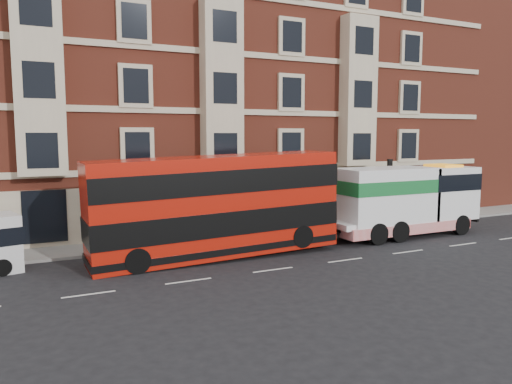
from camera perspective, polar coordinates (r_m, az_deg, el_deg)
ground at (r=22.89m, az=1.95°, el=-8.89°), size 120.00×120.00×0.00m
sidewalk at (r=29.52m, az=-4.91°, el=-5.23°), size 90.00×3.00×0.15m
victorian_terrace at (r=36.37m, az=-8.67°, el=12.76°), size 45.00×12.00×20.40m
filler_east at (r=54.09m, az=26.02°, el=9.44°), size 18.00×10.00×19.00m
lamp_post_west at (r=26.28m, az=-16.22°, el=-1.18°), size 0.35×0.15×4.35m
lamp_post_east at (r=34.22m, az=14.98°, el=0.60°), size 0.35×0.15×4.35m
double_decker_bus at (r=24.75m, az=-4.60°, el=-1.40°), size 12.48×2.86×5.05m
tow_truck at (r=31.25m, az=16.48°, el=-0.85°), size 9.99×2.95×4.16m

